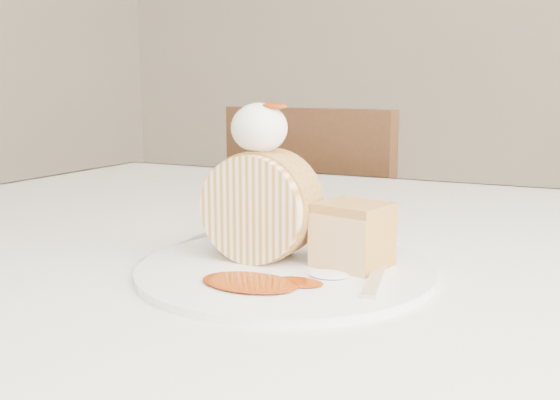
% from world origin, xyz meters
% --- Properties ---
extents(table, '(1.40, 0.90, 0.75)m').
position_xyz_m(table, '(0.00, 0.20, 0.66)').
color(table, silver).
rests_on(table, ground).
extents(chair_far, '(0.47, 0.47, 0.87)m').
position_xyz_m(chair_far, '(-0.32, 0.88, 0.50)').
color(chair_far, brown).
rests_on(chair_far, ground).
extents(plate, '(0.32, 0.32, 0.01)m').
position_xyz_m(plate, '(-0.04, 0.03, 0.75)').
color(plate, white).
rests_on(plate, table).
extents(roulade_slice, '(0.10, 0.05, 0.10)m').
position_xyz_m(roulade_slice, '(-0.07, 0.05, 0.81)').
color(roulade_slice, beige).
rests_on(roulade_slice, plate).
extents(cake_chunk, '(0.07, 0.07, 0.05)m').
position_xyz_m(cake_chunk, '(0.01, 0.06, 0.78)').
color(cake_chunk, tan).
rests_on(cake_chunk, plate).
extents(whipped_cream, '(0.05, 0.05, 0.04)m').
position_xyz_m(whipped_cream, '(-0.07, 0.05, 0.88)').
color(whipped_cream, white).
rests_on(whipped_cream, roulade_slice).
extents(caramel_drizzle, '(0.03, 0.02, 0.01)m').
position_xyz_m(caramel_drizzle, '(-0.06, 0.05, 0.90)').
color(caramel_drizzle, '#8B2D05').
rests_on(caramel_drizzle, whipped_cream).
extents(caramel_pool, '(0.09, 0.07, 0.00)m').
position_xyz_m(caramel_pool, '(-0.04, -0.03, 0.76)').
color(caramel_pool, '#8B2D05').
rests_on(caramel_pool, plate).
extents(fork, '(0.05, 0.16, 0.00)m').
position_xyz_m(fork, '(0.04, 0.03, 0.76)').
color(fork, silver).
rests_on(fork, plate).
extents(spoon, '(0.04, 0.18, 0.00)m').
position_xyz_m(spoon, '(-0.17, 0.07, 0.75)').
color(spoon, silver).
rests_on(spoon, table).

